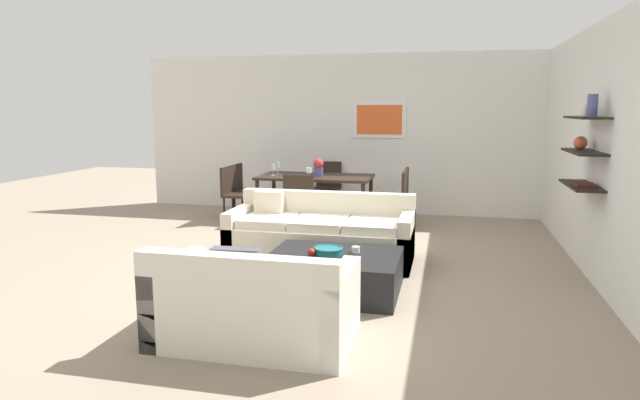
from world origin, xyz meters
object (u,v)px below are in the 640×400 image
at_px(candle_jar, 356,250).
at_px(dining_chair_left_far, 243,187).
at_px(dining_chair_left_near, 234,190).
at_px(dining_chair_foot, 301,200).
at_px(decorative_bowl, 328,250).
at_px(apple_on_coffee_table, 311,252).
at_px(loveseat_white, 254,305).
at_px(dining_chair_right_far, 399,192).
at_px(dining_chair_head, 327,184).
at_px(dining_chair_right_near, 396,196).
at_px(sofa_beige, 321,236).
at_px(centerpiece_vase, 318,167).
at_px(wine_glass_left_far, 277,165).
at_px(wine_glass_foot, 309,171).
at_px(dining_table, 315,180).
at_px(wine_glass_left_near, 273,167).
at_px(coffee_table, 334,273).

xyz_separation_m(candle_jar, dining_chair_left_far, (-2.45, 3.28, 0.09)).
xyz_separation_m(dining_chair_left_near, dining_chair_foot, (1.29, -0.67, 0.00)).
distance_m(decorative_bowl, apple_on_coffee_table, 0.18).
distance_m(loveseat_white, dining_chair_right_far, 4.74).
xyz_separation_m(dining_chair_foot, dining_chair_head, (0.00, 1.76, 0.00)).
xyz_separation_m(dining_chair_right_near, dining_chair_left_near, (-2.57, 0.00, 0.00)).
relative_size(sofa_beige, dining_chair_head, 2.45).
height_order(candle_jar, dining_chair_foot, dining_chair_foot).
bearing_deg(centerpiece_vase, wine_glass_left_far, 170.72).
distance_m(sofa_beige, wine_glass_foot, 1.86).
height_order(dining_table, wine_glass_left_near, wine_glass_left_near).
distance_m(candle_jar, dining_chair_right_far, 3.29).
bearing_deg(wine_glass_left_far, loveseat_white, -74.67).
bearing_deg(dining_chair_head, centerpiece_vase, -86.86).
height_order(wine_glass_foot, centerpiece_vase, centerpiece_vase).
bearing_deg(wine_glass_foot, dining_chair_head, 90.00).
height_order(sofa_beige, centerpiece_vase, centerpiece_vase).
distance_m(dining_chair_left_near, wine_glass_foot, 1.35).
height_order(dining_chair_foot, dining_chair_right_far, same).
distance_m(dining_chair_head, centerpiece_vase, 0.96).
xyz_separation_m(sofa_beige, decorative_bowl, (0.33, -1.10, 0.13)).
xyz_separation_m(dining_chair_left_far, dining_chair_head, (1.29, 0.67, 0.00)).
xyz_separation_m(dining_chair_right_near, wine_glass_left_far, (-1.95, 0.33, 0.38)).
relative_size(candle_jar, dining_chair_left_far, 0.09).
distance_m(dining_chair_right_near, centerpiece_vase, 1.31).
bearing_deg(candle_jar, coffee_table, -147.80).
xyz_separation_m(sofa_beige, dining_chair_right_near, (0.71, 1.88, 0.21)).
bearing_deg(wine_glass_left_near, dining_table, 10.06).
bearing_deg(dining_chair_left_far, centerpiece_vase, -9.00).
bearing_deg(candle_jar, dining_chair_right_far, 87.79).
bearing_deg(dining_chair_head, wine_glass_left_far, -130.86).
distance_m(loveseat_white, wine_glass_left_near, 4.57).
bearing_deg(loveseat_white, dining_table, 97.62).
bearing_deg(dining_table, apple_on_coffee_table, -76.98).
bearing_deg(dining_chair_right_near, wine_glass_left_far, 170.38).
bearing_deg(dining_chair_left_near, wine_glass_left_near, 8.69).
xyz_separation_m(candle_jar, centerpiece_vase, (-1.11, 3.07, 0.48)).
bearing_deg(wine_glass_left_near, candle_jar, -58.37).
xyz_separation_m(sofa_beige, dining_chair_foot, (-0.57, 1.21, 0.21)).
distance_m(apple_on_coffee_table, dining_chair_right_far, 3.55).
xyz_separation_m(dining_chair_head, centerpiece_vase, (0.05, -0.88, 0.38)).
height_order(candle_jar, dining_chair_right_far, dining_chair_right_far).
xyz_separation_m(apple_on_coffee_table, dining_chair_left_near, (-2.05, 3.08, 0.09)).
distance_m(dining_chair_right_far, wine_glass_foot, 1.48).
xyz_separation_m(sofa_beige, dining_chair_head, (-0.57, 2.97, 0.21)).
xyz_separation_m(wine_glass_left_near, centerpiece_vase, (0.71, 0.12, 0.01)).
relative_size(dining_table, dining_chair_head, 2.00).
bearing_deg(dining_table, coffee_table, -73.17).
relative_size(candle_jar, centerpiece_vase, 0.30).
distance_m(dining_chair_left_far, centerpiece_vase, 1.40).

